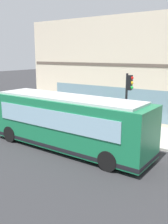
% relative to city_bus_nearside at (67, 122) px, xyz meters
% --- Properties ---
extents(ground, '(120.00, 120.00, 0.00)m').
position_rel_city_bus_nearside_xyz_m(ground, '(0.14, 0.41, -1.55)').
color(ground, '#2D2D30').
extents(sidewalk_curb, '(4.28, 40.00, 0.15)m').
position_rel_city_bus_nearside_xyz_m(sidewalk_curb, '(4.88, 0.41, -1.48)').
color(sidewalk_curb, '#B2ADA3').
rests_on(sidewalk_curb, ground).
extents(building_corner, '(8.44, 17.93, 8.27)m').
position_rel_city_bus_nearside_xyz_m(building_corner, '(11.21, 0.41, 2.57)').
color(building_corner, beige).
rests_on(building_corner, ground).
extents(city_bus_nearside, '(2.73, 10.08, 3.07)m').
position_rel_city_bus_nearside_xyz_m(city_bus_nearside, '(0.00, 0.00, 0.00)').
color(city_bus_nearside, '#197247').
rests_on(city_bus_nearside, ground).
extents(traffic_light_near_corner, '(0.32, 0.49, 4.08)m').
position_rel_city_bus_nearside_xyz_m(traffic_light_near_corner, '(3.22, -2.26, 1.43)').
color(traffic_light_near_corner, black).
rests_on(traffic_light_near_corner, sidewalk_curb).
extents(fire_hydrant, '(0.35, 0.35, 0.74)m').
position_rel_city_bus_nearside_xyz_m(fire_hydrant, '(4.79, 0.82, -1.04)').
color(fire_hydrant, yellow).
rests_on(fire_hydrant, sidewalk_curb).
extents(pedestrian_near_hydrant, '(0.32, 0.32, 1.66)m').
position_rel_city_bus_nearside_xyz_m(pedestrian_near_hydrant, '(4.04, -1.41, -0.45)').
color(pedestrian_near_hydrant, '#8C3F8C').
rests_on(pedestrian_near_hydrant, sidewalk_curb).
extents(pedestrian_near_building_entrance, '(0.32, 0.32, 1.74)m').
position_rel_city_bus_nearside_xyz_m(pedestrian_near_building_entrance, '(3.36, 7.42, -0.40)').
color(pedestrian_near_building_entrance, '#3359A5').
rests_on(pedestrian_near_building_entrance, sidewalk_curb).
extents(newspaper_vending_box, '(0.44, 0.42, 0.90)m').
position_rel_city_bus_nearside_xyz_m(newspaper_vending_box, '(3.49, 4.80, -0.95)').
color(newspaper_vending_box, '#263F99').
rests_on(newspaper_vending_box, sidewalk_curb).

